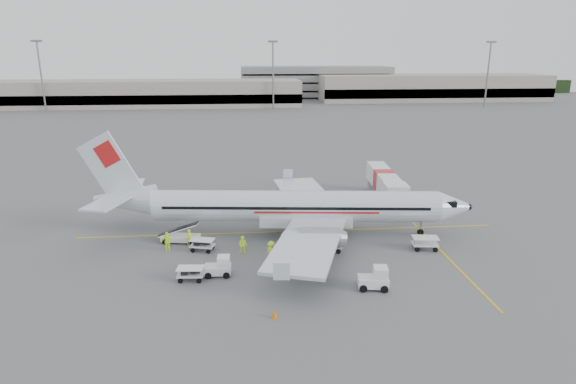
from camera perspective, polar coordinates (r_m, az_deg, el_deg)
The scene contains 27 objects.
ground at distance 51.26m, azimuth 0.19°, elevation -4.70°, with size 360.00×360.00×0.00m, color #56595B.
stripe_lead at distance 51.26m, azimuth 0.19°, elevation -4.70°, with size 44.00×0.20×0.01m, color yellow.
stripe_cross at distance 47.37m, azimuth 18.37°, elevation -7.37°, with size 0.20×20.00×0.01m, color yellow.
terminal_west at distance 181.79m, azimuth -16.57°, elevation 11.14°, with size 110.00×22.00×9.00m, color gray, non-canonical shape.
terminal_east at distance 206.97m, azimuth 16.47°, elevation 11.82°, with size 90.00×26.00×10.00m, color gray, non-canonical shape.
parking_garage at distance 210.08m, azimuth 3.16°, elevation 13.03°, with size 62.00×24.00×14.00m, color slate, non-canonical shape.
treeline at distance 223.28m, azimuth -3.91°, elevation 12.17°, with size 300.00×3.00×6.00m, color black, non-canonical shape.
mast_west at distance 178.41m, azimuth -27.19°, elevation 12.08°, with size 3.20×1.20×22.00m, color slate, non-canonical shape.
mast_center at distance 166.14m, azimuth -1.78°, elevation 13.62°, with size 3.20×1.20×22.00m, color slate, non-canonical shape.
mast_east at distance 186.07m, azimuth 22.58°, elevation 12.70°, with size 3.20×1.20×22.00m, color slate, non-canonical shape.
aircraft at distance 48.79m, azimuth 0.94°, elevation 0.76°, with size 38.44×30.13×10.60m, color silver, non-canonical shape.
jet_bridge at distance 61.53m, azimuth 11.25°, elevation 0.58°, with size 2.96×15.78×4.14m, color white, non-canonical shape.
belt_loader at distance 49.22m, azimuth -12.69°, elevation -4.37°, with size 4.90×1.84×2.66m, color white, non-canonical shape.
tug_fore at distance 39.66m, azimuth 10.08°, elevation -9.99°, with size 2.43×1.39×1.87m, color white, non-canonical shape.
tug_mid at distance 47.87m, azimuth 0.72°, elevation -5.06°, with size 2.40×1.38×1.86m, color white, non-canonical shape.
tug_aft at distance 41.68m, azimuth -8.34°, elevation -8.68°, with size 2.23×1.28×1.72m, color white, non-canonical shape.
cart_loaded_a at distance 41.37m, azimuth -11.47°, elevation -9.48°, with size 2.19×1.30×1.14m, color white, non-canonical shape.
cart_loaded_b at distance 46.98m, azimuth -10.12°, elevation -6.20°, with size 2.24×1.33×1.17m, color white, non-canonical shape.
cart_empty_a at distance 46.27m, azimuth 4.88°, elevation -6.30°, with size 2.38×1.41×1.24m, color white, non-canonical shape.
cart_empty_b at distance 48.35m, azimuth 15.93°, elevation -5.86°, with size 2.44×1.44×1.27m, color white, non-canonical shape.
cone_nose at distance 52.63m, azimuth 15.69°, elevation -4.41°, with size 0.37×0.37×0.61m, color orange.
cone_port at distance 65.20m, azimuth -1.26°, elevation 0.21°, with size 0.44×0.44×0.71m, color orange.
cone_stbd at distance 35.44m, azimuth -1.61°, elevation -14.19°, with size 0.41×0.41×0.68m, color orange.
crew_a at distance 48.40m, azimuth -11.60°, elevation -5.31°, with size 0.59×0.39×1.63m, color #BDE41F.
crew_b at distance 45.76m, azimuth -5.36°, elevation -6.25°, with size 0.84×0.65×1.72m, color #BDE41F.
crew_c at distance 44.00m, azimuth -2.00°, elevation -7.01°, with size 1.22×0.70×1.89m, color #BDE41F.
crew_d at distance 47.46m, azimuth -14.09°, elevation -5.72°, with size 1.13×0.47×1.93m, color #BDE41F.
Camera 1 is at (-4.30, -47.72, 18.22)m, focal length 30.00 mm.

